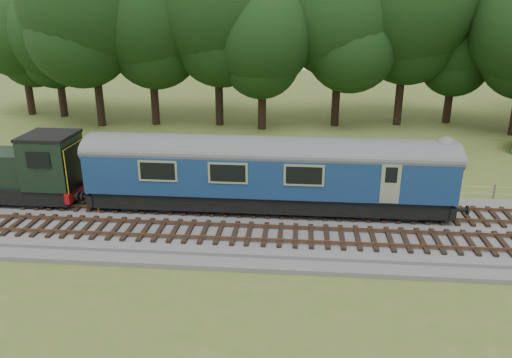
# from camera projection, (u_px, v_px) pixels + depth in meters

# --- Properties ---
(ground) EXTENTS (120.00, 120.00, 0.00)m
(ground) POSITION_uv_depth(u_px,v_px,m) (354.00, 231.00, 24.05)
(ground) COLOR #476023
(ground) RESTS_ON ground
(ballast) EXTENTS (70.00, 7.00, 0.35)m
(ballast) POSITION_uv_depth(u_px,v_px,m) (354.00, 227.00, 23.99)
(ballast) COLOR #4C4C4F
(ballast) RESTS_ON ground
(track_north) EXTENTS (67.20, 2.40, 0.21)m
(track_north) POSITION_uv_depth(u_px,v_px,m) (352.00, 211.00, 25.22)
(track_north) COLOR black
(track_north) RESTS_ON ballast
(track_south) EXTENTS (67.20, 2.40, 0.21)m
(track_south) POSITION_uv_depth(u_px,v_px,m) (358.00, 238.00, 22.41)
(track_south) COLOR black
(track_south) RESTS_ON ballast
(fence) EXTENTS (64.00, 0.12, 1.00)m
(fence) POSITION_uv_depth(u_px,v_px,m) (346.00, 197.00, 28.27)
(fence) COLOR #6B6054
(fence) RESTS_ON ground
(tree_line) EXTENTS (70.00, 8.00, 18.00)m
(tree_line) POSITION_uv_depth(u_px,v_px,m) (331.00, 125.00, 44.69)
(tree_line) COLOR black
(tree_line) RESTS_ON ground
(dmu_railcar) EXTENTS (18.05, 2.86, 3.88)m
(dmu_railcar) POSITION_uv_depth(u_px,v_px,m) (268.00, 168.00, 24.85)
(dmu_railcar) COLOR black
(dmu_railcar) RESTS_ON ground
(shunter_loco) EXTENTS (8.91, 2.60, 3.38)m
(shunter_loco) POSITION_uv_depth(u_px,v_px,m) (4.00, 172.00, 26.26)
(shunter_loco) COLOR black
(shunter_loco) RESTS_ON ground
(worker) EXTENTS (0.67, 0.62, 1.55)m
(worker) POSITION_uv_depth(u_px,v_px,m) (100.00, 197.00, 25.17)
(worker) COLOR #E8580C
(worker) RESTS_ON ballast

